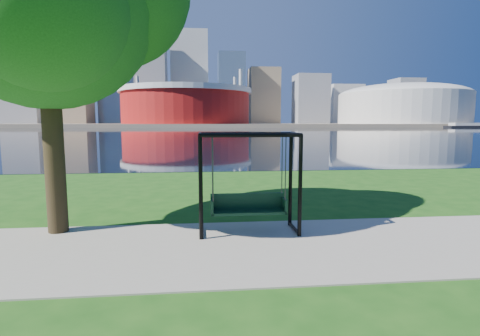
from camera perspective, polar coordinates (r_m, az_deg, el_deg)
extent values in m
plane|color=#1E5114|center=(8.60, 0.35, -11.04)|extent=(900.00, 900.00, 0.00)
cube|color=#9E937F|center=(8.12, 0.75, -12.02)|extent=(120.00, 4.00, 0.03)
cube|color=black|center=(110.16, -5.53, 5.50)|extent=(900.00, 180.00, 0.02)
cube|color=#937F60|center=(314.13, -5.84, 6.57)|extent=(900.00, 228.00, 2.00)
cylinder|color=maroon|center=(243.52, -8.21, 9.27)|extent=(80.00, 80.00, 22.00)
cylinder|color=silver|center=(244.11, -8.25, 11.50)|extent=(83.00, 83.00, 3.00)
cylinder|color=silver|center=(263.65, -0.79, 10.24)|extent=(2.00, 2.00, 32.00)
cylinder|color=silver|center=(265.92, -15.29, 9.98)|extent=(2.00, 2.00, 32.00)
cylinder|color=silver|center=(228.55, -16.84, 10.47)|extent=(2.00, 2.00, 32.00)
cylinder|color=silver|center=(225.91, 0.09, 10.80)|extent=(2.00, 2.00, 32.00)
cylinder|color=beige|center=(278.69, 23.48, 8.26)|extent=(84.00, 84.00, 20.00)
ellipsoid|color=beige|center=(279.14, 23.57, 10.11)|extent=(84.00, 84.00, 15.12)
cube|color=gray|center=(348.53, -30.07, 10.99)|extent=(28.00, 28.00, 62.00)
cube|color=#998466|center=(326.56, -24.34, 13.94)|extent=(26.00, 26.00, 88.00)
cube|color=slate|center=(343.43, -18.11, 14.41)|extent=(30.00, 24.00, 95.00)
cube|color=gray|center=(317.53, -13.36, 13.12)|extent=(24.00, 24.00, 72.00)
cube|color=silver|center=(345.50, -7.65, 13.39)|extent=(32.00, 28.00, 80.00)
cube|color=slate|center=(320.44, -1.34, 11.98)|extent=(22.00, 22.00, 58.00)
cube|color=#998466|center=(338.59, 3.61, 10.85)|extent=(26.00, 26.00, 48.00)
cube|color=gray|center=(337.67, 10.71, 10.24)|extent=(28.00, 24.00, 42.00)
cube|color=silver|center=(374.12, 15.55, 9.32)|extent=(30.00, 26.00, 36.00)
cube|color=gray|center=(377.63, 23.86, 9.26)|extent=(24.00, 24.00, 40.00)
cube|color=#998466|center=(411.10, 27.68, 8.27)|extent=(26.00, 26.00, 32.00)
sphere|color=#998466|center=(336.18, -24.77, 21.98)|extent=(10.00, 10.00, 10.00)
cylinder|color=black|center=(8.39, -6.01, -3.17)|extent=(0.09, 0.09, 2.37)
cylinder|color=black|center=(8.69, 9.15, -2.86)|extent=(0.09, 0.09, 2.37)
cylinder|color=black|center=(9.30, -6.02, -2.17)|extent=(0.09, 0.09, 2.37)
cylinder|color=black|center=(9.58, 7.69, -1.93)|extent=(0.09, 0.09, 2.37)
cylinder|color=black|center=(8.34, 1.74, 5.01)|extent=(2.27, 0.10, 0.09)
cylinder|color=black|center=(9.26, 0.95, 5.20)|extent=(2.27, 0.10, 0.09)
cylinder|color=black|center=(8.73, -6.11, 5.06)|extent=(0.10, 0.93, 0.09)
cylinder|color=black|center=(9.09, -5.93, -9.52)|extent=(0.08, 0.93, 0.07)
cylinder|color=black|center=(9.02, 8.52, 5.08)|extent=(0.10, 0.93, 0.09)
cylinder|color=black|center=(9.37, 8.27, -9.05)|extent=(0.08, 0.93, 0.07)
cube|color=black|center=(9.05, 1.29, -6.72)|extent=(1.81, 0.47, 0.06)
cube|color=black|center=(9.20, 1.13, -5.05)|extent=(1.81, 0.06, 0.39)
cube|color=black|center=(8.95, -4.28, -5.94)|extent=(0.05, 0.46, 0.35)
cube|color=black|center=(9.17, 6.73, -5.66)|extent=(0.05, 0.46, 0.35)
cylinder|color=#343339|center=(8.61, -4.15, -0.29)|extent=(0.02, 0.02, 1.50)
cylinder|color=#343339|center=(8.83, 6.96, -0.14)|extent=(0.02, 0.02, 1.50)
cylinder|color=#343339|center=(8.98, -4.24, 0.02)|extent=(0.02, 0.02, 1.50)
cylinder|color=#343339|center=(9.20, 6.42, 0.15)|extent=(0.02, 0.02, 1.50)
cylinder|color=black|center=(9.86, -26.59, 4.25)|extent=(0.46, 0.46, 4.63)
sphere|color=#1B5318|center=(8.93, -27.64, 21.07)|extent=(3.37, 3.37, 3.37)
cube|color=black|center=(244.59, 31.55, 5.40)|extent=(26.54, 7.46, 1.06)
cube|color=beige|center=(244.58, 31.57, 5.71)|extent=(21.24, 6.06, 1.59)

